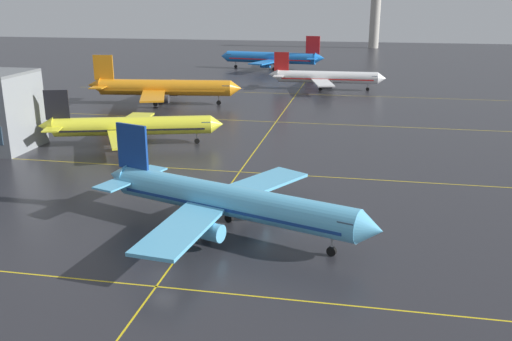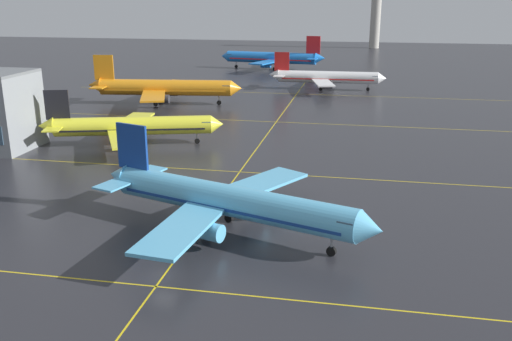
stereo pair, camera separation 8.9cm
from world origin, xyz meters
TOP-DOWN VIEW (x-y plane):
  - ground_plane at (0.00, 0.00)m, footprint 600.00×600.00m
  - airliner_front_gate at (3.71, 12.16)m, footprint 36.11×30.88m
  - airliner_second_row at (-23.43, 47.92)m, footprint 33.49×28.56m
  - airliner_third_row at (-31.66, 88.34)m, footprint 39.94×34.21m
  - airliner_far_left_stand at (7.51, 119.48)m, footprint 34.57×29.89m
  - airliner_far_right_stand at (-15.69, 163.03)m, footprint 40.68×34.82m
  - taxiway_markings at (0.00, 54.16)m, footprint 133.41×164.74m
  - control_tower at (22.57, 261.24)m, footprint 8.82×8.82m

SIDE VIEW (x-z plane):
  - ground_plane at x=0.00m, z-range 0.00..0.00m
  - taxiway_markings at x=0.00m, z-range 0.00..0.01m
  - airliner_second_row at x=-23.43m, z-range -1.68..8.91m
  - airliner_far_left_stand at x=7.51m, z-range -1.71..9.06m
  - airliner_front_gate at x=3.71m, z-range -1.83..9.69m
  - airliner_third_row at x=-31.66m, z-range -1.97..10.44m
  - airliner_far_right_stand at x=-15.69m, z-range -2.00..10.64m
  - control_tower at x=22.57m, z-range 3.07..42.37m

